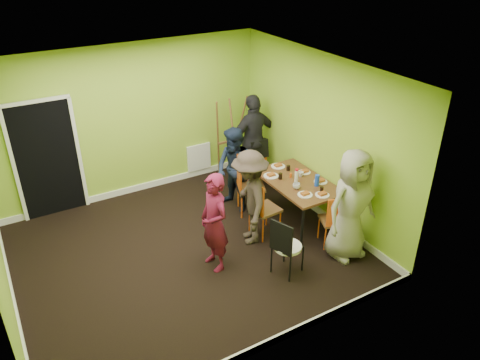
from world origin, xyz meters
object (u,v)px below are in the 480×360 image
at_px(chair_left_far, 246,181).
at_px(blue_bottle, 317,180).
at_px(dining_table, 298,184).
at_px(chair_bentwood, 285,245).
at_px(person_standing, 214,223).
at_px(person_back_end, 254,139).
at_px(orange_bottle, 291,175).
at_px(chair_left_near, 261,205).
at_px(easel, 230,140).
at_px(chair_front_end, 335,218).
at_px(person_left_far, 235,170).
at_px(thermos, 296,177).
at_px(person_left_near, 250,198).
at_px(chair_back_end, 260,154).
at_px(person_front_end, 351,205).

distance_m(chair_left_far, blue_bottle, 1.24).
height_order(dining_table, chair_bentwood, chair_bentwood).
xyz_separation_m(dining_table, blue_bottle, (0.17, -0.29, 0.15)).
relative_size(person_standing, person_back_end, 0.86).
bearing_deg(orange_bottle, chair_left_near, -160.14).
bearing_deg(person_back_end, orange_bottle, 80.55).
distance_m(dining_table, chair_left_far, 0.90).
bearing_deg(easel, person_standing, -123.57).
bearing_deg(chair_bentwood, person_back_end, 137.27).
xyz_separation_m(chair_front_end, person_left_far, (-0.78, 1.76, 0.25)).
bearing_deg(thermos, chair_front_end, -82.73).
bearing_deg(person_left_near, dining_table, 117.51).
bearing_deg(person_back_end, thermos, 79.96).
height_order(dining_table, chair_back_end, chair_back_end).
xyz_separation_m(chair_left_near, easel, (0.54, 2.00, 0.27)).
relative_size(chair_back_end, person_left_far, 0.60).
bearing_deg(dining_table, chair_front_end, -87.06).
xyz_separation_m(thermos, person_left_far, (-0.67, 0.88, -0.10)).
relative_size(chair_left_far, person_standing, 0.72).
height_order(dining_table, chair_left_far, chair_left_far).
xyz_separation_m(chair_left_near, person_left_far, (0.05, 0.95, 0.19)).
bearing_deg(blue_bottle, person_left_near, 172.22).
relative_size(orange_bottle, person_left_far, 0.05).
xyz_separation_m(chair_front_end, easel, (-0.29, 2.82, 0.33)).
distance_m(easel, thermos, 1.94).
bearing_deg(thermos, person_back_end, 83.95).
relative_size(chair_front_end, person_left_near, 0.59).
distance_m(blue_bottle, orange_bottle, 0.50).
xyz_separation_m(chair_left_near, chair_front_end, (0.84, -0.82, -0.05)).
bearing_deg(person_left_far, orange_bottle, 30.99).
xyz_separation_m(chair_left_far, chair_bentwood, (-0.38, -1.74, -0.10)).
distance_m(orange_bottle, person_left_near, 1.02).
bearing_deg(chair_bentwood, person_front_end, 65.33).
bearing_deg(person_front_end, person_left_near, 133.54).
height_order(chair_front_end, person_left_far, person_left_far).
xyz_separation_m(orange_bottle, person_standing, (-1.76, -0.60, -0.03)).
height_order(orange_bottle, person_left_far, person_left_far).
bearing_deg(thermos, chair_left_near, -174.53).
bearing_deg(chair_bentwood, chair_left_far, 147.50).
bearing_deg(orange_bottle, chair_bentwood, -127.72).
bearing_deg(chair_left_far, person_standing, -26.17).
distance_m(dining_table, chair_bentwood, 1.51).
bearing_deg(person_left_far, person_left_near, -31.41).
relative_size(dining_table, blue_bottle, 7.69).
bearing_deg(person_standing, blue_bottle, 89.77).
distance_m(chair_left_far, person_back_end, 1.23).
bearing_deg(chair_front_end, thermos, 118.13).
bearing_deg(person_standing, chair_left_far, 128.17).
bearing_deg(easel, thermos, -84.74).
height_order(dining_table, chair_left_near, chair_left_near).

